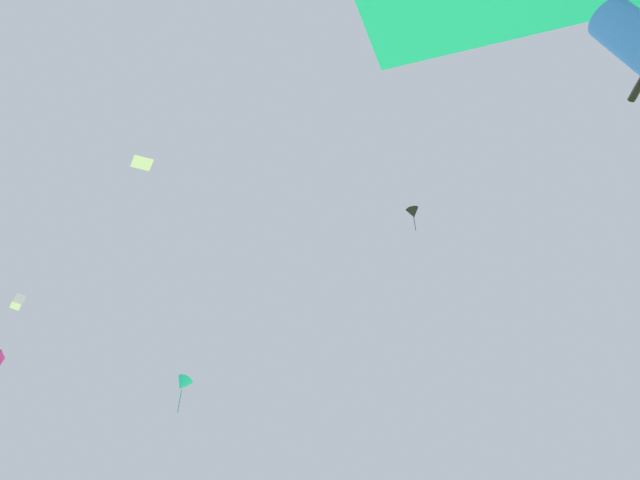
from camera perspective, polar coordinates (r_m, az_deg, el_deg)
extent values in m
cube|color=white|center=(39.85, -29.21, -5.70)|extent=(0.71, 0.93, 1.09)
cone|color=#19B2AD|center=(31.44, -14.29, -14.51)|extent=(1.31, 1.21, 1.06)
cylinder|color=#117C79|center=(31.05, -14.58, -16.11)|extent=(0.04, 0.04, 1.25)
cone|color=black|center=(27.33, 9.79, 2.82)|extent=(0.85, 0.87, 0.76)
cylinder|color=black|center=(26.87, 9.95, 1.73)|extent=(0.03, 0.03, 0.91)
pyramid|color=white|center=(26.86, -18.25, 7.78)|extent=(1.24, 1.24, 0.27)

